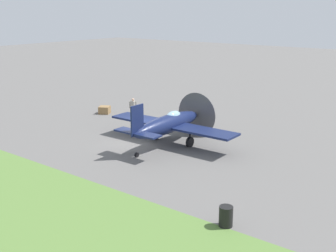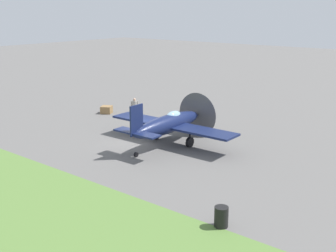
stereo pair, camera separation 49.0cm
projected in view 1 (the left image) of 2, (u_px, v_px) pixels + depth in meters
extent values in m
plane|color=#605E5B|center=(141.00, 142.00, 29.92)|extent=(160.00, 160.00, 0.00)
ellipsoid|color=#141E47|center=(168.00, 124.00, 28.88)|extent=(1.30, 6.83, 1.24)
cube|color=#141E47|center=(172.00, 125.00, 29.23)|extent=(9.64, 1.78, 0.14)
cube|color=#141E47|center=(137.00, 120.00, 26.26)|extent=(0.11, 1.10, 1.90)
cube|color=#141E47|center=(137.00, 133.00, 26.47)|extent=(3.21, 0.93, 0.10)
cone|color=#B7B24C|center=(198.00, 114.00, 31.69)|extent=(0.65, 0.71, 0.64)
cylinder|color=#4C4C51|center=(197.00, 114.00, 31.54)|extent=(3.21, 0.07, 3.21)
ellipsoid|color=#8CB2C6|center=(173.00, 116.00, 29.23)|extent=(0.71, 1.41, 0.70)
cylinder|color=black|center=(156.00, 135.00, 30.41)|extent=(0.23, 0.68, 0.68)
cylinder|color=black|center=(156.00, 128.00, 30.28)|extent=(0.12, 0.12, 0.96)
cylinder|color=black|center=(190.00, 142.00, 28.71)|extent=(0.23, 0.68, 0.68)
cylinder|color=black|center=(190.00, 135.00, 28.58)|extent=(0.12, 0.12, 0.96)
cylinder|color=black|center=(137.00, 155.00, 26.76)|extent=(0.12, 0.32, 0.32)
cylinder|color=#9E998E|center=(133.00, 113.00, 36.13)|extent=(0.30, 0.30, 0.88)
cylinder|color=#9E998E|center=(133.00, 105.00, 35.93)|extent=(0.38, 0.38, 0.62)
sphere|color=tan|center=(133.00, 100.00, 35.82)|extent=(0.23, 0.23, 0.23)
cylinder|color=#9E998E|center=(136.00, 105.00, 35.95)|extent=(0.11, 0.11, 0.59)
cylinder|color=#9E998E|center=(130.00, 105.00, 35.91)|extent=(0.11, 0.11, 0.59)
cylinder|color=black|center=(226.00, 216.00, 18.21)|extent=(0.60, 0.60, 0.90)
cube|color=olive|center=(105.00, 110.00, 37.90)|extent=(1.22, 1.22, 0.64)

